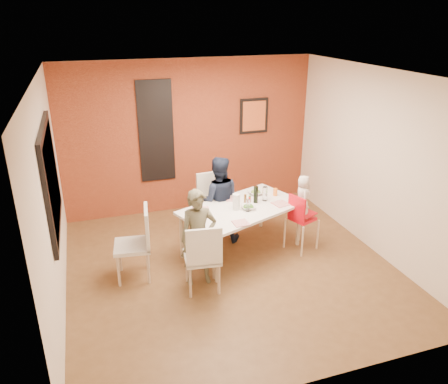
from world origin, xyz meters
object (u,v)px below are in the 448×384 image
object	(u,v)px
child_far	(218,200)
toddler	(303,197)
dining_table	(242,211)
high_chair	(301,217)
chair_near	(203,255)
chair_far	(213,201)
wine_bottle	(256,194)
paper_towel_roll	(236,202)
chair_left	(139,240)
child_near	(199,238)

from	to	relation	value
child_far	toddler	xyz separation A→B (m)	(1.10, -0.67, 0.17)
dining_table	child_far	size ratio (longest dim) A/B	1.45
high_chair	toddler	world-z (taller)	toddler
toddler	chair_near	bearing A→B (deg)	124.52
chair_far	wine_bottle	world-z (taller)	chair_far
chair_near	toddler	xyz separation A→B (m)	(1.71, 0.63, 0.32)
chair_near	paper_towel_roll	bearing A→B (deg)	-125.83
dining_table	chair_far	distance (m)	0.76
chair_left	child_far	size ratio (longest dim) A/B	0.74
child_near	chair_left	bearing A→B (deg)	156.01
chair_far	paper_towel_roll	bearing A→B (deg)	-85.54
chair_near	chair_far	size ratio (longest dim) A/B	0.95
chair_near	child_far	size ratio (longest dim) A/B	0.70
chair_left	high_chair	size ratio (longest dim) A/B	1.12
chair_near	child_near	xyz separation A→B (m)	(0.01, 0.25, 0.12)
dining_table	toddler	world-z (taller)	toddler
chair_near	child_far	xyz separation A→B (m)	(0.61, 1.31, 0.15)
wine_bottle	paper_towel_roll	size ratio (longest dim) A/B	1.09
chair_near	chair_left	distance (m)	0.95
high_chair	child_far	world-z (taller)	child_far
toddler	paper_towel_roll	bearing A→B (deg)	95.57
chair_far	paper_towel_roll	xyz separation A→B (m)	(0.11, -0.77, 0.29)
chair_near	chair_left	xyz separation A→B (m)	(-0.72, 0.62, 0.03)
dining_table	chair_far	bearing A→B (deg)	107.63
dining_table	wine_bottle	size ratio (longest dim) A/B	7.73
child_near	toddler	xyz separation A→B (m)	(1.70, 0.39, 0.20)
chair_left	child_near	distance (m)	0.83
chair_near	child_near	world-z (taller)	child_near
chair_far	child_near	size ratio (longest dim) A/B	0.77
paper_towel_roll	chair_near	bearing A→B (deg)	-132.70
chair_near	dining_table	bearing A→B (deg)	-128.01
chair_left	chair_far	bearing A→B (deg)	133.02
chair_near	high_chair	bearing A→B (deg)	-153.14
chair_far	toddler	size ratio (longest dim) A/B	1.54
child_near	high_chair	bearing A→B (deg)	15.32
dining_table	paper_towel_roll	size ratio (longest dim) A/B	8.41
chair_near	toddler	bearing A→B (deg)	-152.88
dining_table	paper_towel_roll	distance (m)	0.22
child_near	child_far	world-z (taller)	child_far
high_chair	paper_towel_roll	xyz separation A→B (m)	(-0.97, 0.17, 0.31)
child_far	toddler	bearing A→B (deg)	163.61
dining_table	child_near	xyz separation A→B (m)	(-0.83, -0.59, -0.01)
paper_towel_roll	chair_far	bearing A→B (deg)	98.45
child_near	paper_towel_roll	size ratio (longest dim) A/B	5.56
chair_left	chair_near	bearing A→B (deg)	57.36
child_near	toddler	world-z (taller)	child_near
child_near	paper_towel_roll	distance (m)	0.91
dining_table	chair_far	world-z (taller)	chair_far
paper_towel_roll	wine_bottle	bearing A→B (deg)	21.71
chair_near	toddler	distance (m)	1.85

